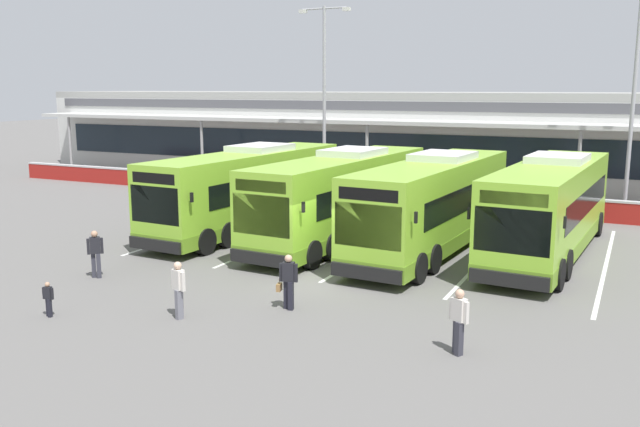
# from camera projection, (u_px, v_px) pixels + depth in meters

# --- Properties ---
(ground_plane) EXTENTS (200.00, 200.00, 0.00)m
(ground_plane) POSITION_uv_depth(u_px,v_px,m) (326.00, 279.00, 22.70)
(ground_plane) COLOR #605E5B
(terminal_building) EXTENTS (70.00, 13.00, 6.00)m
(terminal_building) POSITION_uv_depth(u_px,v_px,m) (493.00, 137.00, 46.01)
(terminal_building) COLOR silver
(terminal_building) RESTS_ON ground
(red_barrier_wall) EXTENTS (60.00, 0.40, 1.10)m
(red_barrier_wall) POSITION_uv_depth(u_px,v_px,m) (443.00, 199.00, 35.46)
(red_barrier_wall) COLOR maroon
(red_barrier_wall) RESTS_ON ground
(coach_bus_leftmost) EXTENTS (3.55, 12.29, 3.78)m
(coach_bus_leftmost) POSITION_uv_depth(u_px,v_px,m) (249.00, 191.00, 30.19)
(coach_bus_leftmost) COLOR #8CC633
(coach_bus_leftmost) RESTS_ON ground
(coach_bus_left_centre) EXTENTS (3.55, 12.29, 3.78)m
(coach_bus_left_centre) POSITION_uv_depth(u_px,v_px,m) (342.00, 198.00, 28.19)
(coach_bus_left_centre) COLOR #8CC633
(coach_bus_left_centre) RESTS_ON ground
(coach_bus_centre) EXTENTS (3.55, 12.29, 3.78)m
(coach_bus_centre) POSITION_uv_depth(u_px,v_px,m) (433.00, 206.00, 26.41)
(coach_bus_centre) COLOR #8CC633
(coach_bus_centre) RESTS_ON ground
(coach_bus_right_centre) EXTENTS (3.55, 12.29, 3.78)m
(coach_bus_right_centre) POSITION_uv_depth(u_px,v_px,m) (550.00, 209.00, 25.65)
(coach_bus_right_centre) COLOR #8CC633
(coach_bus_right_centre) RESTS_ON ground
(bay_stripe_far_west) EXTENTS (0.14, 13.00, 0.01)m
(bay_stripe_far_west) POSITION_uv_depth(u_px,v_px,m) (218.00, 225.00, 31.57)
(bay_stripe_far_west) COLOR silver
(bay_stripe_far_west) RESTS_ON ground
(bay_stripe_west) EXTENTS (0.14, 13.00, 0.01)m
(bay_stripe_west) POSITION_uv_depth(u_px,v_px,m) (297.00, 233.00, 29.80)
(bay_stripe_west) COLOR silver
(bay_stripe_west) RESTS_ON ground
(bay_stripe_mid_west) EXTENTS (0.14, 13.00, 0.01)m
(bay_stripe_mid_west) POSITION_uv_depth(u_px,v_px,m) (387.00, 242.00, 28.02)
(bay_stripe_mid_west) COLOR silver
(bay_stripe_mid_west) RESTS_ON ground
(bay_stripe_centre) EXTENTS (0.14, 13.00, 0.01)m
(bay_stripe_centre) POSITION_uv_depth(u_px,v_px,m) (489.00, 253.00, 26.24)
(bay_stripe_centre) COLOR silver
(bay_stripe_centre) RESTS_ON ground
(bay_stripe_mid_east) EXTENTS (0.14, 13.00, 0.01)m
(bay_stripe_mid_east) POSITION_uv_depth(u_px,v_px,m) (606.00, 265.00, 24.46)
(bay_stripe_mid_east) COLOR silver
(bay_stripe_mid_east) RESTS_ON ground
(pedestrian_with_handbag) EXTENTS (0.65, 0.34, 1.62)m
(pedestrian_with_handbag) POSITION_uv_depth(u_px,v_px,m) (288.00, 280.00, 19.48)
(pedestrian_with_handbag) COLOR black
(pedestrian_with_handbag) RESTS_ON ground
(pedestrian_in_dark_coat) EXTENTS (0.44, 0.45, 1.62)m
(pedestrian_in_dark_coat) POSITION_uv_depth(u_px,v_px,m) (95.00, 252.00, 22.71)
(pedestrian_in_dark_coat) COLOR #33333D
(pedestrian_in_dark_coat) RESTS_ON ground
(pedestrian_child) EXTENTS (0.33, 0.18, 1.00)m
(pedestrian_child) POSITION_uv_depth(u_px,v_px,m) (48.00, 298.00, 18.88)
(pedestrian_child) COLOR black
(pedestrian_child) RESTS_ON ground
(pedestrian_near_bin) EXTENTS (0.53, 0.38, 1.62)m
(pedestrian_near_bin) POSITION_uv_depth(u_px,v_px,m) (179.00, 288.00, 18.70)
(pedestrian_near_bin) COLOR slate
(pedestrian_near_bin) RESTS_ON ground
(pedestrian_approaching_bus) EXTENTS (0.52, 0.40, 1.62)m
(pedestrian_approaching_bus) POSITION_uv_depth(u_px,v_px,m) (459.00, 319.00, 16.16)
(pedestrian_approaching_bus) COLOR #33333D
(pedestrian_approaching_bus) RESTS_ON ground
(lamp_post_west) EXTENTS (3.24, 0.28, 11.00)m
(lamp_post_west) POSITION_uv_depth(u_px,v_px,m) (324.00, 88.00, 40.07)
(lamp_post_west) COLOR #9E9EA3
(lamp_post_west) RESTS_ON ground
(lamp_post_centre) EXTENTS (3.24, 0.28, 11.00)m
(lamp_post_centre) POSITION_uv_depth(u_px,v_px,m) (634.00, 88.00, 33.08)
(lamp_post_centre) COLOR #9E9EA3
(lamp_post_centre) RESTS_ON ground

